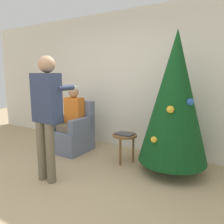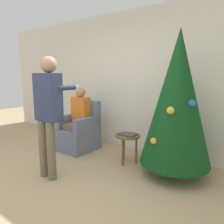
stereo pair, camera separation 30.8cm
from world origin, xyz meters
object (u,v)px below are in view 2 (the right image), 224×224
at_px(christmas_tree, 177,98).
at_px(person_standing, 48,107).
at_px(armchair, 80,132).
at_px(person_seated, 78,116).
at_px(side_stool, 128,139).

relative_size(christmas_tree, person_standing, 1.22).
height_order(armchair, person_standing, person_standing).
bearing_deg(person_seated, armchair, 90.00).
xyz_separation_m(person_seated, side_stool, (1.16, 0.02, -0.27)).
relative_size(person_standing, side_stool, 3.52).
distance_m(christmas_tree, person_seated, 2.00).
xyz_separation_m(person_seated, person_standing, (0.53, -1.07, 0.36)).
xyz_separation_m(christmas_tree, side_stool, (-0.79, -0.07, -0.74)).
bearing_deg(christmas_tree, armchair, -178.35).
relative_size(person_seated, person_standing, 0.72).
distance_m(person_seated, person_standing, 1.25).
bearing_deg(person_seated, side_stool, 0.78).
bearing_deg(armchair, side_stool, -0.52).
bearing_deg(person_standing, christmas_tree, 39.22).
distance_m(armchair, person_seated, 0.34).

